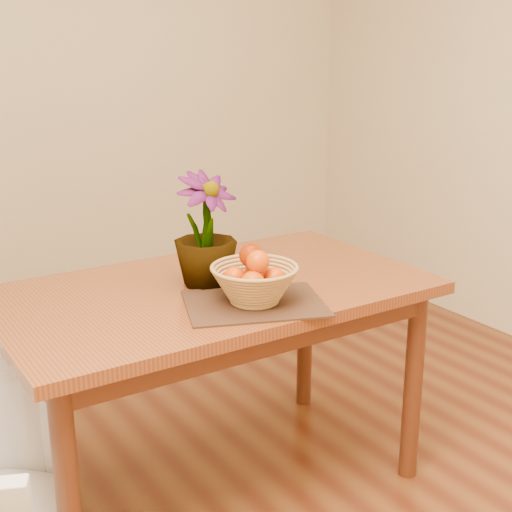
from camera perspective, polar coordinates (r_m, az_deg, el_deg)
wall_back at (r=4.03m, az=-17.73°, el=13.69°), size 4.00×0.02×2.70m
table at (r=2.37m, az=-3.44°, el=-4.41°), size 1.40×0.80×0.75m
placemat at (r=2.17m, az=-0.12°, el=-3.81°), size 0.50×0.44×0.01m
wicker_basket at (r=2.15m, az=-0.12°, el=-2.39°), size 0.27×0.27×0.11m
orange_pile at (r=2.14m, az=-0.17°, el=-1.06°), size 0.16×0.17×0.13m
potted_plant at (r=2.30m, az=-4.08°, el=2.10°), size 0.25×0.25×0.37m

